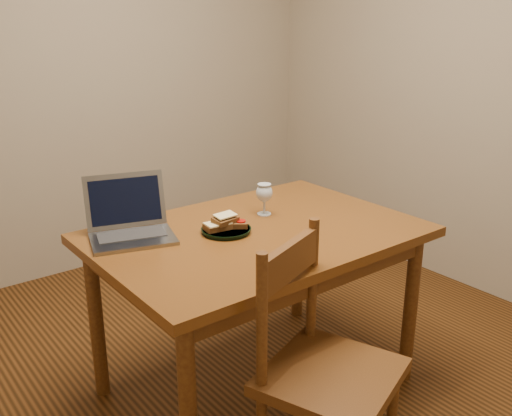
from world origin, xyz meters
TOP-DOWN VIEW (x-y plane):
  - floor at (0.00, 0.00)m, footprint 3.20×3.20m
  - back_wall at (0.00, 1.61)m, footprint 3.20×0.02m
  - right_wall at (1.61, 0.00)m, footprint 0.02×3.20m
  - table at (-0.04, -0.10)m, footprint 1.30×0.90m
  - chair at (-0.20, -0.68)m, footprint 0.55×0.53m
  - plate at (-0.15, -0.04)m, footprint 0.20×0.20m
  - sandwich_cheese at (-0.18, -0.03)m, footprint 0.11×0.08m
  - sandwich_tomato at (-0.11, -0.05)m, footprint 0.12×0.11m
  - sandwich_top at (-0.15, -0.04)m, footprint 0.11×0.07m
  - milk_glass at (0.11, 0.03)m, footprint 0.07×0.07m
  - laptop at (-0.47, 0.17)m, footprint 0.39×0.37m

SIDE VIEW (x-z plane):
  - floor at x=0.00m, z-range -0.02..0.00m
  - chair at x=-0.20m, z-range 0.27..0.73m
  - table at x=-0.04m, z-range 0.28..1.02m
  - plate at x=-0.15m, z-range 0.74..0.76m
  - sandwich_tomato at x=-0.11m, z-range 0.76..0.79m
  - sandwich_cheese at x=-0.18m, z-range 0.76..0.79m
  - sandwich_top at x=-0.15m, z-range 0.78..0.81m
  - laptop at x=-0.47m, z-range 0.69..0.92m
  - milk_glass at x=0.11m, z-range 0.74..0.88m
  - back_wall at x=0.00m, z-range 0.00..2.60m
  - right_wall at x=1.61m, z-range 0.00..2.60m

